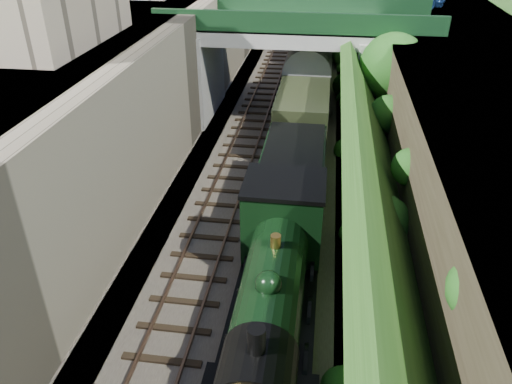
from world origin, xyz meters
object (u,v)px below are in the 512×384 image
Objects in this scene: road_bridge at (304,58)px; locomotive at (274,286)px; tree at (394,69)px; tender at (292,181)px.

road_bridge is 1.56× the size of locomotive.
tree reaches higher than locomotive.
tree is 9.41m from tender.
tree is at bearing 72.47° from locomotive.
tree is 15.89m from locomotive.
tree is at bearing 58.05° from tender.
road_bridge reaches higher than locomotive.
locomotive reaches higher than tender.
road_bridge is 2.42× the size of tree.
tender is (-0.00, 7.36, -0.27)m from locomotive.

